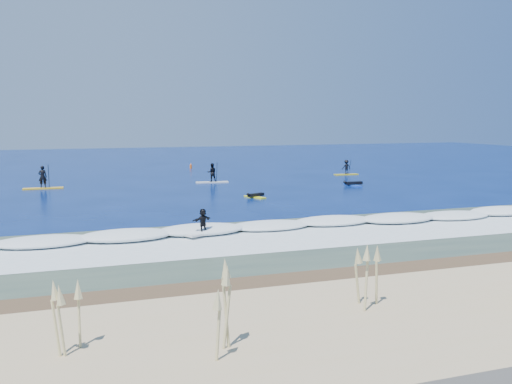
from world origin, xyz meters
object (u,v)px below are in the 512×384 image
object	(u,v)px
prone_paddler_far	(353,184)
prone_paddler_near	(255,196)
sup_paddler_center	(212,174)
marker_buoy	(191,166)
sup_paddler_right	(346,168)
sup_paddler_left	(43,180)
wave_surfer	(203,223)

from	to	relation	value
prone_paddler_far	prone_paddler_near	bearing A→B (deg)	111.56
sup_paddler_center	prone_paddler_far	distance (m)	13.32
prone_paddler_far	marker_buoy	world-z (taller)	marker_buoy
prone_paddler_near	prone_paddler_far	xyz separation A→B (m)	(11.05, 4.53, 0.02)
prone_paddler_far	sup_paddler_right	bearing A→B (deg)	-25.36
sup_paddler_center	marker_buoy	xyz separation A→B (m)	(1.46, 15.76, -0.52)
marker_buoy	prone_paddler_far	bearing A→B (deg)	-65.53
sup_paddler_center	prone_paddler_far	bearing A→B (deg)	-22.43
marker_buoy	sup_paddler_left	bearing A→B (deg)	-137.03
sup_paddler_left	sup_paddler_center	distance (m)	15.19
sup_paddler_center	sup_paddler_right	distance (m)	15.93
sup_paddler_right	wave_surfer	world-z (taller)	sup_paddler_right
sup_paddler_left	wave_surfer	size ratio (longest dim) A/B	1.75
prone_paddler_near	prone_paddler_far	distance (m)	11.94
sup_paddler_center	marker_buoy	world-z (taller)	sup_paddler_center
sup_paddler_center	wave_surfer	bearing A→B (deg)	-98.90
sup_paddler_right	prone_paddler_far	xyz separation A→B (m)	(-4.13, -9.02, -0.56)
marker_buoy	sup_paddler_right	bearing A→B (deg)	-42.89
wave_surfer	marker_buoy	world-z (taller)	wave_surfer
sup_paddler_right	prone_paddler_far	size ratio (longest dim) A/B	1.13
sup_paddler_left	sup_paddler_right	world-z (taller)	sup_paddler_left
wave_surfer	sup_paddler_right	bearing A→B (deg)	23.43
sup_paddler_right	prone_paddler_far	distance (m)	9.94
sup_paddler_left	sup_paddler_center	bearing A→B (deg)	-0.19
sup_paddler_center	marker_buoy	size ratio (longest dim) A/B	4.82
sup_paddler_center	prone_paddler_near	distance (m)	11.08
sup_paddler_right	prone_paddler_near	size ratio (longest dim) A/B	1.26
sup_paddler_right	sup_paddler_left	bearing A→B (deg)	-174.50
sup_paddler_center	marker_buoy	bearing A→B (deg)	91.60
sup_paddler_right	wave_surfer	xyz separation A→B (m)	(-22.59, -26.70, 0.05)
prone_paddler_near	wave_surfer	size ratio (longest dim) A/B	1.10
prone_paddler_near	marker_buoy	xyz separation A→B (m)	(0.91, 26.80, 0.14)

